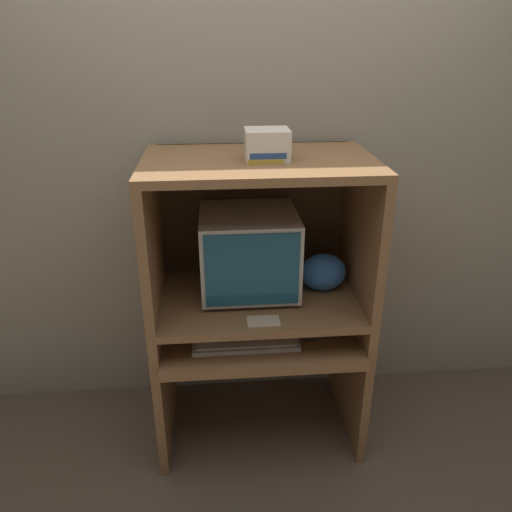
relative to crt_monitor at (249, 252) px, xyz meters
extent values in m
plane|color=brown|center=(0.04, -0.37, -0.97)|extent=(12.00, 12.00, 0.00)
cube|color=gray|center=(0.04, 0.31, 0.33)|extent=(6.00, 0.06, 2.60)
cube|color=brown|center=(-0.43, -0.06, -0.67)|extent=(0.04, 0.62, 0.61)
cube|color=brown|center=(0.51, -0.06, -0.67)|extent=(0.04, 0.62, 0.61)
cube|color=brown|center=(0.04, -0.21, -0.38)|extent=(0.89, 0.41, 0.04)
cube|color=brown|center=(-0.43, -0.06, -0.28)|extent=(0.04, 0.62, 0.16)
cube|color=brown|center=(0.51, -0.06, -0.28)|extent=(0.04, 0.62, 0.16)
cube|color=brown|center=(0.04, -0.06, -0.22)|extent=(0.89, 0.62, 0.04)
cube|color=brown|center=(-0.43, -0.06, 0.12)|extent=(0.04, 0.62, 0.65)
cube|color=brown|center=(0.51, -0.06, 0.12)|extent=(0.04, 0.62, 0.65)
cube|color=brown|center=(0.04, -0.06, 0.43)|extent=(0.89, 0.62, 0.04)
cube|color=#48321E|center=(0.04, 0.24, 0.12)|extent=(0.89, 0.01, 0.65)
cylinder|color=beige|center=(0.00, 0.00, -0.19)|extent=(0.23, 0.23, 0.02)
cube|color=beige|center=(0.00, 0.00, 0.00)|extent=(0.44, 0.41, 0.37)
cube|color=navy|center=(0.00, -0.20, 0.00)|extent=(0.40, 0.01, 0.33)
cube|color=beige|center=(-0.03, -0.21, -0.35)|extent=(0.48, 0.17, 0.02)
cube|color=silver|center=(-0.03, -0.21, -0.34)|extent=(0.44, 0.13, 0.01)
ellipsoid|color=#28282B|center=(0.27, -0.20, -0.35)|extent=(0.06, 0.04, 0.03)
ellipsoid|color=#336BB7|center=(0.35, -0.02, -0.11)|extent=(0.22, 0.16, 0.18)
cube|color=gold|center=(0.06, -0.13, 0.46)|extent=(0.14, 0.09, 0.02)
cube|color=navy|center=(0.07, -0.12, 0.48)|extent=(0.15, 0.09, 0.02)
cube|color=#CCB28C|center=(0.04, -0.29, -0.20)|extent=(0.14, 0.09, 0.00)
cube|color=beige|center=(0.07, -0.09, 0.51)|extent=(0.18, 0.15, 0.12)
camera|label=1|loc=(-0.14, -2.10, 0.94)|focal=35.00mm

